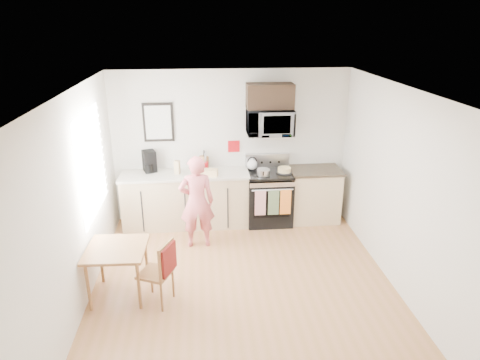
{
  "coord_description": "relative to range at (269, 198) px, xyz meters",
  "views": [
    {
      "loc": [
        -0.5,
        -4.75,
        3.38
      ],
      "look_at": [
        0.04,
        1.0,
        1.17
      ],
      "focal_mm": 32.0,
      "sensor_mm": 36.0,
      "label": 1
    }
  ],
  "objects": [
    {
      "name": "wall_art",
      "position": [
        -1.83,
        0.3,
        1.31
      ],
      "size": [
        0.5,
        0.04,
        0.65
      ],
      "color": "black",
      "rests_on": "back_wall"
    },
    {
      "name": "ceiling",
      "position": [
        -0.63,
        -1.98,
        2.16
      ],
      "size": [
        4.0,
        4.6,
        0.04
      ],
      "primitive_type": "cube",
      "color": "silver",
      "rests_on": "back_wall"
    },
    {
      "name": "window",
      "position": [
        -2.59,
        -1.18,
        1.11
      ],
      "size": [
        0.06,
        1.4,
        1.5
      ],
      "color": "silver",
      "rests_on": "left_wall"
    },
    {
      "name": "range",
      "position": [
        0.0,
        0.0,
        0.0
      ],
      "size": [
        0.76,
        0.7,
        1.16
      ],
      "color": "black",
      "rests_on": "floor"
    },
    {
      "name": "upper_cabinet",
      "position": [
        -0.0,
        0.15,
        1.74
      ],
      "size": [
        0.76,
        0.35,
        0.4
      ],
      "primitive_type": "cube",
      "color": "black",
      "rests_on": "back_wall"
    },
    {
      "name": "countertop_right",
      "position": [
        0.8,
        0.02,
        0.48
      ],
      "size": [
        0.88,
        0.64,
        0.04
      ],
      "primitive_type": "cube",
      "color": "black",
      "rests_on": "cabinet_right"
    },
    {
      "name": "coffee_maker",
      "position": [
        -2.01,
        0.18,
        0.67
      ],
      "size": [
        0.27,
        0.32,
        0.35
      ],
      "rotation": [
        0.0,
        0.0,
        0.32
      ],
      "color": "black",
      "rests_on": "countertop_left"
    },
    {
      "name": "cabinet_left",
      "position": [
        -1.43,
        0.02,
        0.01
      ],
      "size": [
        2.1,
        0.6,
        0.9
      ],
      "primitive_type": "cube",
      "color": "tan",
      "rests_on": "floor"
    },
    {
      "name": "cabinet_right",
      "position": [
        0.8,
        0.02,
        0.01
      ],
      "size": [
        0.84,
        0.6,
        0.9
      ],
      "primitive_type": "cube",
      "color": "tan",
      "rests_on": "floor"
    },
    {
      "name": "milk_carton",
      "position": [
        -1.55,
        0.02,
        0.61
      ],
      "size": [
        0.11,
        0.11,
        0.22
      ],
      "primitive_type": "cube",
      "rotation": [
        0.0,
        0.0,
        -0.29
      ],
      "color": "tan",
      "rests_on": "countertop_left"
    },
    {
      "name": "utensil_crock",
      "position": [
        -1.09,
        0.14,
        0.64
      ],
      "size": [
        0.12,
        0.12,
        0.35
      ],
      "color": "red",
      "rests_on": "countertop_left"
    },
    {
      "name": "left_wall",
      "position": [
        -2.63,
        -1.98,
        0.86
      ],
      "size": [
        0.04,
        4.6,
        2.6
      ],
      "primitive_type": "cube",
      "color": "silver",
      "rests_on": "floor"
    },
    {
      "name": "floor",
      "position": [
        -0.63,
        -1.98,
        -0.44
      ],
      "size": [
        4.6,
        4.6,
        0.0
      ],
      "primitive_type": "plane",
      "color": "#9A6A3B",
      "rests_on": "ground"
    },
    {
      "name": "countertop_left",
      "position": [
        -1.43,
        0.02,
        0.48
      ],
      "size": [
        2.14,
        0.64,
        0.04
      ],
      "primitive_type": "cube",
      "color": "beige",
      "rests_on": "cabinet_left"
    },
    {
      "name": "front_wall",
      "position": [
        -0.63,
        -4.28,
        0.86
      ],
      "size": [
        4.0,
        0.04,
        2.6
      ],
      "primitive_type": "cube",
      "color": "silver",
      "rests_on": "floor"
    },
    {
      "name": "kettle",
      "position": [
        -0.28,
        0.14,
        0.59
      ],
      "size": [
        0.18,
        0.18,
        0.23
      ],
      "color": "silver",
      "rests_on": "range"
    },
    {
      "name": "dining_table",
      "position": [
        -2.24,
        -1.93,
        0.17
      ],
      "size": [
        0.73,
        0.73,
        0.69
      ],
      "rotation": [
        0.0,
        0.0,
        -0.04
      ],
      "color": "brown",
      "rests_on": "floor"
    },
    {
      "name": "knife_block",
      "position": [
        -1.1,
        0.24,
        0.61
      ],
      "size": [
        0.16,
        0.17,
        0.22
      ],
      "primitive_type": "cube",
      "rotation": [
        0.0,
        0.0,
        0.59
      ],
      "color": "brown",
      "rests_on": "countertop_left"
    },
    {
      "name": "person",
      "position": [
        -1.23,
        -0.72,
        0.3
      ],
      "size": [
        0.56,
        0.38,
        1.48
      ],
      "primitive_type": "imported",
      "rotation": [
        0.0,
        0.0,
        3.19
      ],
      "color": "#BB3348",
      "rests_on": "floor"
    },
    {
      "name": "back_wall",
      "position": [
        -0.63,
        0.32,
        0.86
      ],
      "size": [
        4.0,
        0.04,
        2.6
      ],
      "primitive_type": "cube",
      "color": "silver",
      "rests_on": "floor"
    },
    {
      "name": "right_wall",
      "position": [
        1.37,
        -1.98,
        0.86
      ],
      "size": [
        0.04,
        4.6,
        2.6
      ],
      "primitive_type": "cube",
      "color": "silver",
      "rests_on": "floor"
    },
    {
      "name": "bread_bag",
      "position": [
        -1.04,
        -0.13,
        0.56
      ],
      "size": [
        0.33,
        0.2,
        0.11
      ],
      "primitive_type": "cube",
      "rotation": [
        0.0,
        0.0,
        -0.2
      ],
      "color": "tan",
      "rests_on": "countertop_left"
    },
    {
      "name": "microwave",
      "position": [
        -0.0,
        0.1,
        1.32
      ],
      "size": [
        0.76,
        0.51,
        0.42
      ],
      "primitive_type": "imported",
      "color": "#B8B8BD",
      "rests_on": "back_wall"
    },
    {
      "name": "pot",
      "position": [
        -0.13,
        -0.16,
        0.54
      ],
      "size": [
        0.21,
        0.36,
        0.11
      ],
      "rotation": [
        0.0,
        0.0,
        -0.17
      ],
      "color": "#B8B8BD",
      "rests_on": "range"
    },
    {
      "name": "wall_trivet",
      "position": [
        -0.58,
        0.31,
        0.86
      ],
      "size": [
        0.2,
        0.02,
        0.2
      ],
      "primitive_type": "cube",
      "color": "red",
      "rests_on": "back_wall"
    },
    {
      "name": "fruit_bowl",
      "position": [
        -1.19,
        0.17,
        0.54
      ],
      "size": [
        0.26,
        0.26,
        0.09
      ],
      "color": "silver",
      "rests_on": "countertop_left"
    },
    {
      "name": "cake",
      "position": [
        0.24,
        -0.06,
        0.53
      ],
      "size": [
        0.27,
        0.27,
        0.09
      ],
      "color": "black",
      "rests_on": "range"
    },
    {
      "name": "chair",
      "position": [
        -1.64,
        -2.18,
        0.12
      ],
      "size": [
        0.51,
        0.48,
        0.86
      ],
      "rotation": [
        0.0,
        0.0,
        -0.41
      ],
      "color": "brown",
      "rests_on": "floor"
    }
  ]
}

